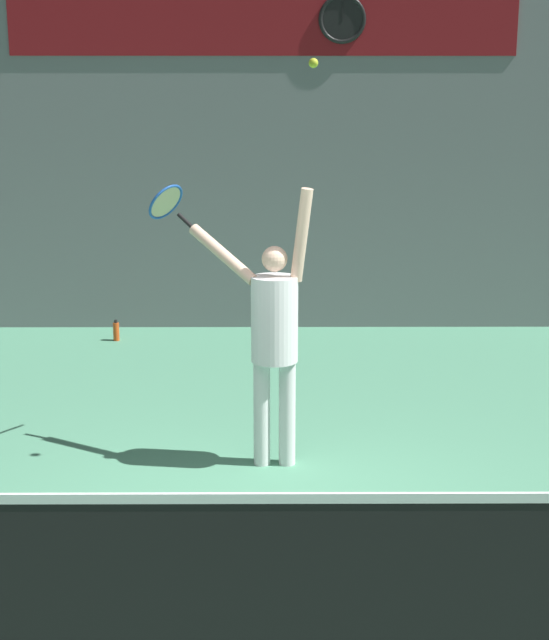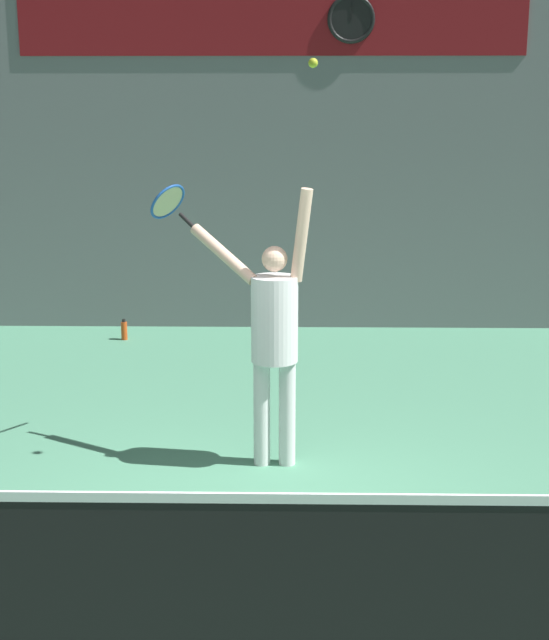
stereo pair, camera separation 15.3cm
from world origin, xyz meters
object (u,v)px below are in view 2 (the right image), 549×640
Objects in this scene: tennis_ball at (313,63)px; scoreboard_clock at (351,19)px; tennis_racket at (169,203)px; water_bottle at (124,330)px; tennis_player at (273,330)px.

scoreboard_clock is at bearing 83.14° from tennis_ball.
scoreboard_clock is 4.62m from tennis_racket.
tennis_ball is at bearing -61.32° from water_bottle.
tennis_ball is (0.28, -0.12, 1.95)m from tennis_player.
scoreboard_clock is at bearing 66.88° from tennis_racket.
tennis_racket is 1.70× the size of water_bottle.
tennis_player is 5.01× the size of tennis_racket.
scoreboard_clock is 4.59m from water_bottle.
tennis_ball is at bearing -30.32° from tennis_racket.
tennis_player is at bearing 157.17° from tennis_ball.
scoreboard_clock is 5.28m from tennis_player.
tennis_racket is 6.39× the size of tennis_ball.
water_bottle is (-1.88, 3.83, -0.97)m from tennis_player.
scoreboard_clock reaches higher than tennis_player.
tennis_player is 8.50× the size of water_bottle.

